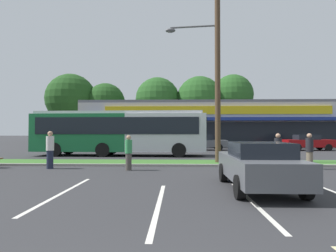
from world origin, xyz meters
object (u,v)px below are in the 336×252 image
(city_bus, at_px, (120,132))
(car_4, at_px, (203,142))
(utility_pole, at_px, (215,61))
(car_3, at_px, (132,142))
(car_1, at_px, (258,165))
(pedestrian_by_pole, at_px, (129,153))
(pedestrian_near_bench, at_px, (50,150))
(pedestrian_mid, at_px, (310,151))
(pedestrian_far, at_px, (278,151))
(car_0, at_px, (308,142))

(city_bus, relative_size, car_4, 2.89)
(utility_pole, bearing_deg, car_4, 88.03)
(car_3, bearing_deg, car_1, 111.14)
(car_3, bearing_deg, pedestrian_by_pole, 98.59)
(city_bus, bearing_deg, car_3, 91.64)
(pedestrian_near_bench, distance_m, pedestrian_mid, 12.34)
(city_bus, relative_size, car_1, 2.98)
(car_4, distance_m, pedestrian_by_pole, 15.03)
(car_1, bearing_deg, pedestrian_mid, -38.05)
(city_bus, distance_m, pedestrian_near_bench, 7.63)
(pedestrian_near_bench, bearing_deg, pedestrian_by_pole, -12.96)
(utility_pole, height_order, pedestrian_by_pole, utility_pole)
(city_bus, height_order, pedestrian_mid, city_bus)
(car_3, bearing_deg, pedestrian_far, 126.36)
(pedestrian_by_pole, bearing_deg, pedestrian_far, -148.45)
(car_1, relative_size, car_4, 0.97)
(car_3, distance_m, pedestrian_near_bench, 12.92)
(car_3, height_order, car_4, same)
(pedestrian_by_pole, bearing_deg, pedestrian_near_bench, 17.73)
(car_1, relative_size, pedestrian_mid, 2.50)
(pedestrian_by_pole, bearing_deg, car_4, -83.85)
(car_1, bearing_deg, utility_pole, 3.59)
(utility_pole, relative_size, pedestrian_by_pole, 6.55)
(utility_pole, relative_size, city_bus, 0.84)
(utility_pole, xyz_separation_m, car_1, (0.42, -6.68, -4.87))
(car_1, xyz_separation_m, car_3, (-6.72, 17.38, 0.01))
(car_1, relative_size, car_3, 0.96)
(car_1, height_order, car_3, car_3)
(car_3, xyz_separation_m, pedestrian_near_bench, (-1.86, -12.79, 0.13))
(car_1, bearing_deg, pedestrian_far, -25.24)
(car_0, height_order, car_4, car_4)
(city_bus, height_order, car_1, city_bus)
(utility_pole, xyz_separation_m, pedestrian_mid, (4.17, -1.89, -4.77))
(pedestrian_near_bench, xyz_separation_m, pedestrian_mid, (12.34, 0.20, -0.05))
(utility_pole, xyz_separation_m, car_4, (0.40, 11.73, -4.86))
(pedestrian_mid, bearing_deg, pedestrian_by_pole, -22.12)
(car_3, height_order, pedestrian_mid, pedestrian_mid)
(car_0, height_order, pedestrian_near_bench, pedestrian_near_bench)
(pedestrian_by_pole, height_order, pedestrian_far, pedestrian_far)
(pedestrian_near_bench, bearing_deg, car_4, 51.91)
(pedestrian_near_bench, height_order, pedestrian_by_pole, pedestrian_near_bench)
(car_4, relative_size, pedestrian_near_bench, 2.43)
(car_0, distance_m, car_3, 16.66)
(car_0, relative_size, pedestrian_far, 2.64)
(pedestrian_far, bearing_deg, utility_pole, -118.25)
(pedestrian_near_bench, bearing_deg, car_1, -34.43)
(pedestrian_far, bearing_deg, car_0, 152.93)
(pedestrian_near_bench, bearing_deg, city_bus, 69.40)
(pedestrian_near_bench, relative_size, pedestrian_mid, 1.06)
(city_bus, distance_m, car_3, 5.54)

